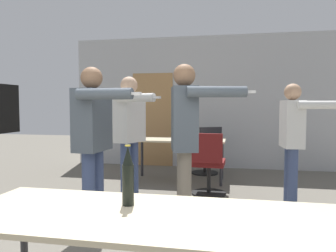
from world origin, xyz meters
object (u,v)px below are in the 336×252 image
Objects in this scene: person_near_casual at (186,131)px; office_chair_mid_tucked at (206,152)px; person_right_polo at (130,127)px; person_center_tall at (94,132)px; person_far_watching at (293,133)px; office_chair_far_left at (208,166)px; beer_bottle at (128,177)px.

office_chair_mid_tucked is (0.00, 2.87, -0.63)m from person_near_casual.
person_near_casual is (0.88, -0.83, 0.03)m from person_right_polo.
person_center_tall reaches higher than person_far_watching.
office_chair_far_left is (-1.13, 0.29, -0.53)m from person_far_watching.
office_chair_mid_tucked is (0.98, 3.02, -0.62)m from person_center_tall.
person_center_tall is at bearing -136.66° from office_chair_mid_tucked.
beer_bottle is at bearing -32.50° from person_far_watching.
person_right_polo is at bearing -142.25° from office_chair_mid_tucked.
person_far_watching is 1.74× the size of office_chair_mid_tucked.
office_chair_far_left is at bearing 148.10° from person_center_tall.
person_center_tall is 1.01× the size of person_right_polo.
person_right_polo is 0.97× the size of person_near_casual.
beer_bottle is at bearing 35.44° from person_center_tall.
office_chair_mid_tucked is 1.51m from office_chair_far_left.
office_chair_mid_tucked is (-1.27, 1.79, -0.54)m from person_far_watching.
office_chair_far_left is 2.60× the size of beer_bottle.
person_center_tall is 2.57m from person_far_watching.
beer_bottle is (0.86, -1.45, -0.14)m from person_center_tall.
office_chair_mid_tucked is at bearing 97.99° from office_chair_far_left.
person_center_tall is at bearing 120.71° from beer_bottle.
beer_bottle is (-0.12, -1.61, -0.16)m from person_near_casual.
person_right_polo is 2.56m from beer_bottle.
person_center_tall is 0.99× the size of person_near_casual.
beer_bottle is at bearing -120.20° from office_chair_mid_tucked.
person_center_tall reaches higher than beer_bottle.
person_right_polo reaches higher than office_chair_mid_tucked.
person_center_tall is at bearing -124.15° from office_chair_far_left.
person_right_polo is (0.09, 0.99, -0.01)m from person_center_tall.
person_near_casual reaches higher than office_chair_far_left.
person_far_watching is 2.17m from person_right_polo.
office_chair_mid_tucked is 0.99× the size of office_chair_far_left.
person_right_polo is 1.86× the size of office_chair_mid_tucked.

